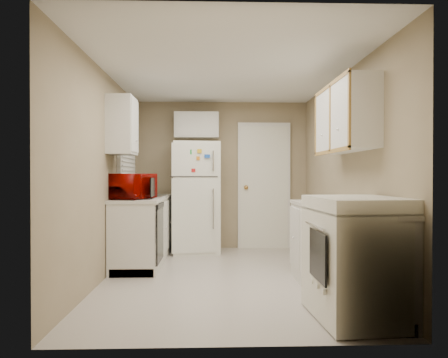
{
  "coord_description": "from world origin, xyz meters",
  "views": [
    {
      "loc": [
        -0.16,
        -4.67,
        1.2
      ],
      "look_at": [
        0.0,
        0.5,
        1.15
      ],
      "focal_mm": 32.0,
      "sensor_mm": 36.0,
      "label": 1
    }
  ],
  "objects": [
    {
      "name": "refrigerator",
      "position": [
        -0.42,
        1.6,
        0.86
      ],
      "size": [
        0.79,
        0.77,
        1.71
      ],
      "primitive_type": "cube",
      "rotation": [
        0.0,
        0.0,
        0.13
      ],
      "color": "white",
      "rests_on": "floor"
    },
    {
      "name": "microwave",
      "position": [
        -1.15,
        0.37,
        1.05
      ],
      "size": [
        0.65,
        0.49,
        0.38
      ],
      "primitive_type": "imported",
      "rotation": [
        0.0,
        0.0,
        1.24
      ],
      "color": "#790500",
      "rests_on": "left_counter"
    },
    {
      "name": "interior_door",
      "position": [
        0.7,
        1.86,
        1.02
      ],
      "size": [
        0.86,
        0.06,
        2.08
      ],
      "primitive_type": "cube",
      "color": "white",
      "rests_on": "floor"
    },
    {
      "name": "floor",
      "position": [
        0.0,
        0.0,
        0.0
      ],
      "size": [
        3.8,
        3.8,
        0.0
      ],
      "primitive_type": "plane",
      "color": "beige",
      "rests_on": "ground"
    },
    {
      "name": "upper_cabinet_left",
      "position": [
        -1.25,
        0.22,
        1.8
      ],
      "size": [
        0.3,
        0.45,
        0.7
      ],
      "primitive_type": "cube",
      "color": "silver",
      "rests_on": "wall_left"
    },
    {
      "name": "wall_right",
      "position": [
        1.4,
        0.0,
        1.2
      ],
      "size": [
        3.8,
        3.8,
        0.0
      ],
      "primitive_type": "plane",
      "color": "gray",
      "rests_on": "floor"
    },
    {
      "name": "wall_left",
      "position": [
        -1.4,
        0.0,
        1.2
      ],
      "size": [
        3.8,
        3.8,
        0.0
      ],
      "primitive_type": "plane",
      "color": "gray",
      "rests_on": "floor"
    },
    {
      "name": "right_counter",
      "position": [
        1.1,
        -0.8,
        0.45
      ],
      "size": [
        0.6,
        2.0,
        0.9
      ],
      "primitive_type": "cube",
      "color": "silver",
      "rests_on": "floor"
    },
    {
      "name": "sink",
      "position": [
        -1.1,
        1.05,
        0.86
      ],
      "size": [
        0.54,
        0.74,
        0.16
      ],
      "primitive_type": "cube",
      "color": "gray",
      "rests_on": "left_counter"
    },
    {
      "name": "stove",
      "position": [
        1.05,
        -1.39,
        0.51
      ],
      "size": [
        0.75,
        0.89,
        1.03
      ],
      "primitive_type": "cube",
      "rotation": [
        0.0,
        0.0,
        0.07
      ],
      "color": "white",
      "rests_on": "floor"
    },
    {
      "name": "ceiling",
      "position": [
        0.0,
        0.0,
        2.4
      ],
      "size": [
        3.8,
        3.8,
        0.0
      ],
      "primitive_type": "plane",
      "color": "white",
      "rests_on": "floor"
    },
    {
      "name": "wall_front",
      "position": [
        0.0,
        -1.9,
        1.2
      ],
      "size": [
        2.8,
        2.8,
        0.0
      ],
      "primitive_type": "plane",
      "color": "gray",
      "rests_on": "floor"
    },
    {
      "name": "dishwasher",
      "position": [
        -0.81,
        0.3,
        0.49
      ],
      "size": [
        0.03,
        0.58,
        0.72
      ],
      "primitive_type": "cube",
      "color": "black",
      "rests_on": "floor"
    },
    {
      "name": "soap_bottle",
      "position": [
        -1.15,
        1.61,
        1.0
      ],
      "size": [
        0.08,
        0.09,
        0.18
      ],
      "primitive_type": "imported",
      "rotation": [
        0.0,
        0.0,
        -0.08
      ],
      "color": "silver",
      "rests_on": "left_counter"
    },
    {
      "name": "left_counter",
      "position": [
        -1.1,
        0.9,
        0.45
      ],
      "size": [
        0.6,
        1.8,
        0.9
      ],
      "primitive_type": "cube",
      "color": "silver",
      "rests_on": "floor"
    },
    {
      "name": "upper_cabinet_right",
      "position": [
        1.25,
        -0.5,
        1.8
      ],
      "size": [
        0.3,
        1.2,
        0.7
      ],
      "primitive_type": "cube",
      "color": "silver",
      "rests_on": "wall_right"
    },
    {
      "name": "cabinet_over_fridge",
      "position": [
        -0.4,
        1.75,
        2.0
      ],
      "size": [
        0.7,
        0.3,
        0.4
      ],
      "primitive_type": "cube",
      "color": "silver",
      "rests_on": "wall_back"
    },
    {
      "name": "window_blinds",
      "position": [
        -1.36,
        1.05,
        1.6
      ],
      "size": [
        0.1,
        0.98,
        1.08
      ],
      "primitive_type": "cube",
      "color": "silver",
      "rests_on": "wall_left"
    },
    {
      "name": "wall_back",
      "position": [
        0.0,
        1.9,
        1.2
      ],
      "size": [
        2.8,
        2.8,
        0.0
      ],
      "primitive_type": "plane",
      "color": "gray",
      "rests_on": "floor"
    }
  ]
}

